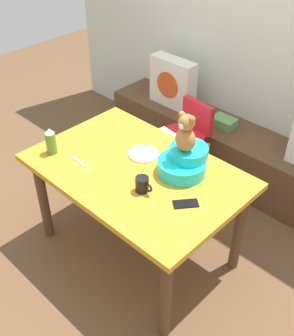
% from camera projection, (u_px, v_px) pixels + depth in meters
% --- Properties ---
extents(ground_plane, '(8.00, 8.00, 0.00)m').
position_uv_depth(ground_plane, '(138.00, 249.00, 3.08)').
color(ground_plane, brown).
extents(back_wall, '(4.40, 0.10, 2.60)m').
position_uv_depth(back_wall, '(274.00, 24.00, 3.13)').
color(back_wall, silver).
rests_on(back_wall, ground_plane).
extents(window_bench, '(2.60, 0.44, 0.46)m').
position_uv_depth(window_bench, '(235.00, 155.00, 3.63)').
color(window_bench, brown).
rests_on(window_bench, ground_plane).
extents(pillow_floral_left, '(0.44, 0.15, 0.44)m').
position_uv_depth(pillow_floral_left, '(173.00, 83.00, 3.74)').
color(pillow_floral_left, white).
rests_on(pillow_floral_left, window_bench).
extents(book_stack, '(0.20, 0.14, 0.08)m').
position_uv_depth(book_stack, '(224.00, 122.00, 3.55)').
color(book_stack, '#5F9C58').
rests_on(book_stack, window_bench).
extents(dining_table, '(1.36, 0.90, 0.74)m').
position_uv_depth(dining_table, '(136.00, 181.00, 2.69)').
color(dining_table, orange).
rests_on(dining_table, ground_plane).
extents(highchair, '(0.35, 0.48, 0.79)m').
position_uv_depth(highchair, '(185.00, 137.00, 3.32)').
color(highchair, red).
rests_on(highchair, ground_plane).
extents(infant_seat_teal, '(0.30, 0.33, 0.16)m').
position_uv_depth(infant_seat_teal, '(184.00, 162.00, 2.57)').
color(infant_seat_teal, '#19C8D0').
rests_on(infant_seat_teal, dining_table).
extents(teddy_bear, '(0.13, 0.12, 0.25)m').
position_uv_depth(teddy_bear, '(186.00, 133.00, 2.44)').
color(teddy_bear, '#AA6E38').
rests_on(teddy_bear, infant_seat_teal).
extents(ketchup_bottle, '(0.07, 0.07, 0.18)m').
position_uv_depth(ketchup_bottle, '(51.00, 141.00, 2.72)').
color(ketchup_bottle, '#4C8C33').
rests_on(ketchup_bottle, dining_table).
extents(coffee_mug, '(0.12, 0.08, 0.09)m').
position_uv_depth(coffee_mug, '(142.00, 184.00, 2.43)').
color(coffee_mug, black).
rests_on(coffee_mug, dining_table).
extents(dinner_plate_near, '(0.20, 0.20, 0.01)m').
position_uv_depth(dinner_plate_near, '(143.00, 154.00, 2.75)').
color(dinner_plate_near, white).
rests_on(dinner_plate_near, dining_table).
extents(cell_phone, '(0.14, 0.16, 0.01)m').
position_uv_depth(cell_phone, '(186.00, 204.00, 2.37)').
color(cell_phone, black).
rests_on(cell_phone, dining_table).
extents(table_fork, '(0.17, 0.03, 0.01)m').
position_uv_depth(table_fork, '(79.00, 162.00, 2.68)').
color(table_fork, silver).
rests_on(table_fork, dining_table).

